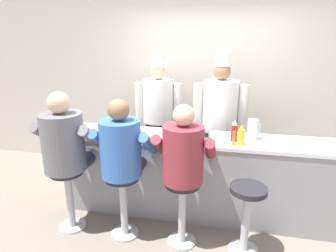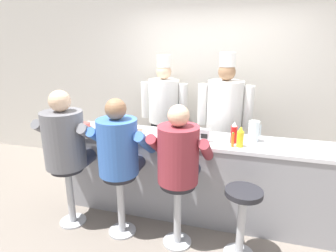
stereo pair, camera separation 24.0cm
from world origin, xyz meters
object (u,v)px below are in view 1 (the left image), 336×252
hot_sauce_bottle_orange (234,138)px  diner_seated_maroon (183,158)px  napkin_dispenser_chrome (205,134)px  diner_seated_grey (66,145)px  coffee_mug_tan (138,132)px  ketchup_bottle_red (234,131)px  empty_stool_round (247,209)px  cook_in_whites_far (220,116)px  diner_seated_blue (122,152)px  water_pitcher_clear (253,129)px  cook_in_whites_near (158,111)px  mustard_bottle_yellow (241,136)px  breakfast_plate (107,132)px  cereal_bowl (81,127)px

hot_sauce_bottle_orange → diner_seated_maroon: diner_seated_maroon is taller
napkin_dispenser_chrome → diner_seated_maroon: size_ratio=0.10×
diner_seated_grey → coffee_mug_tan: bearing=34.9°
ketchup_bottle_red → hot_sauce_bottle_orange: ketchup_bottle_red is taller
hot_sauce_bottle_orange → empty_stool_round: hot_sauce_bottle_orange is taller
diner_seated_grey → empty_stool_round: 1.94m
ketchup_bottle_red → diner_seated_maroon: diner_seated_maroon is taller
hot_sauce_bottle_orange → cook_in_whites_far: cook_in_whites_far is taller
diner_seated_blue → diner_seated_maroon: 0.62m
water_pitcher_clear → cook_in_whites_near: (-1.29, 0.91, -0.08)m
ketchup_bottle_red → coffee_mug_tan: bearing=-178.1°
cook_in_whites_near → empty_stool_round: bearing=-51.4°
cook_in_whites_far → water_pitcher_clear: bearing=-62.0°
diner_seated_blue → diner_seated_maroon: (0.62, -0.00, -0.01)m
empty_stool_round → cook_in_whites_far: cook_in_whites_far is taller
diner_seated_grey → diner_seated_blue: size_ratio=1.03×
mustard_bottle_yellow → coffee_mug_tan: size_ratio=1.54×
mustard_bottle_yellow → diner_seated_blue: diner_seated_blue is taller
diner_seated_maroon → mustard_bottle_yellow: bearing=35.7°
hot_sauce_bottle_orange → cook_in_whites_far: (-0.17, 0.94, -0.01)m
breakfast_plate → cook_in_whites_near: 1.10m
diner_seated_blue → water_pitcher_clear: bearing=24.7°
diner_seated_grey → cook_in_whites_far: 2.03m
diner_seated_blue → diner_seated_maroon: size_ratio=1.02×
mustard_bottle_yellow → diner_seated_grey: (-1.80, -0.39, -0.10)m
mustard_bottle_yellow → diner_seated_maroon: (-0.55, -0.39, -0.14)m
diner_seated_grey → cook_in_whites_near: bearing=67.2°
breakfast_plate → napkin_dispenser_chrome: 1.17m
breakfast_plate → cook_in_whites_far: (1.30, 0.83, 0.05)m
cereal_bowl → mustard_bottle_yellow: bearing=-4.6°
breakfast_plate → diner_seated_blue: bearing=-52.4°
mustard_bottle_yellow → hot_sauce_bottle_orange: mustard_bottle_yellow is taller
cook_in_whites_far → diner_seated_blue: bearing=-125.3°
cereal_bowl → empty_stool_round: bearing=-16.2°
cereal_bowl → coffee_mug_tan: size_ratio=1.04×
cook_in_whites_near → diner_seated_blue: bearing=-90.5°
ketchup_bottle_red → cereal_bowl: size_ratio=1.60×
diner_seated_blue → ketchup_bottle_red: bearing=24.2°
diner_seated_grey → diner_seated_blue: diner_seated_grey is taller
napkin_dispenser_chrome → cook_in_whites_far: bearing=81.4°
coffee_mug_tan → napkin_dispenser_chrome: 0.77m
breakfast_plate → mustard_bottle_yellow: bearing=-3.2°
cereal_bowl → diner_seated_maroon: (1.37, -0.55, -0.06)m
breakfast_plate → napkin_dispenser_chrome: size_ratio=1.60×
water_pitcher_clear → diner_seated_blue: size_ratio=0.15×
ketchup_bottle_red → napkin_dispenser_chrome: size_ratio=1.70×
empty_stool_round → ketchup_bottle_red: bearing=105.6°
water_pitcher_clear → cook_in_whites_far: 0.80m
cook_in_whites_far → coffee_mug_tan: bearing=-136.5°
breakfast_plate → cereal_bowl: (-0.37, 0.07, 0.02)m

